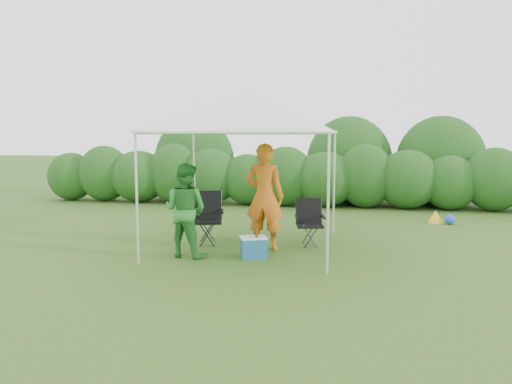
% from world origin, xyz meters
% --- Properties ---
extents(ground, '(70.00, 70.00, 0.00)m').
position_xyz_m(ground, '(0.00, 0.00, 0.00)').
color(ground, '#3A5F1E').
extents(hedge, '(15.26, 1.53, 1.80)m').
position_xyz_m(hedge, '(0.11, 6.00, 0.82)').
color(hedge, '#215219').
rests_on(hedge, ground).
extents(canopy, '(3.10, 3.10, 2.83)m').
position_xyz_m(canopy, '(0.00, 0.50, 2.46)').
color(canopy, silver).
rests_on(canopy, ground).
extents(chair_right, '(0.61, 0.57, 0.88)m').
position_xyz_m(chair_right, '(1.08, 0.94, 0.50)').
color(chair_right, black).
rests_on(chair_right, ground).
extents(chair_left, '(0.72, 0.68, 1.00)m').
position_xyz_m(chair_left, '(-0.85, 0.73, 0.57)').
color(chair_left, black).
rests_on(chair_left, ground).
extents(man, '(0.74, 0.52, 1.93)m').
position_xyz_m(man, '(0.31, 0.44, 0.96)').
color(man, '#D16117').
rests_on(man, ground).
extents(woman, '(0.89, 0.76, 1.60)m').
position_xyz_m(woman, '(-0.92, -0.33, 0.80)').
color(woman, '#277929').
rests_on(woman, ground).
extents(cooler, '(0.52, 0.45, 0.37)m').
position_xyz_m(cooler, '(0.23, -0.23, 0.18)').
color(cooler, '#1C5984').
rests_on(cooler, ground).
extents(bottle, '(0.06, 0.06, 0.21)m').
position_xyz_m(bottle, '(0.29, -0.27, 0.47)').
color(bottle, '#592D0C').
rests_on(bottle, cooler).
extents(lawn_toy, '(0.58, 0.48, 0.29)m').
position_xyz_m(lawn_toy, '(3.91, 3.81, 0.14)').
color(lawn_toy, yellow).
rests_on(lawn_toy, ground).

